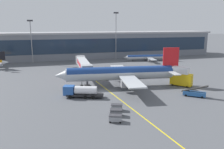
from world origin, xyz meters
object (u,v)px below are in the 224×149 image
(baggage_cart_1, at_px, (116,112))
(commuter_jet_near, at_px, (147,57))
(catering_lift, at_px, (181,77))
(baggage_cart_0, at_px, (115,118))
(main_airliner, at_px, (121,73))
(belt_loader, at_px, (194,93))
(baggage_cart_2, at_px, (117,107))
(fuel_tanker, at_px, (81,91))

(baggage_cart_1, distance_m, commuter_jet_near, 79.40)
(catering_lift, height_order, baggage_cart_0, catering_lift)
(catering_lift, xyz_separation_m, baggage_cart_1, (-27.67, -18.13, -2.28))
(catering_lift, distance_m, baggage_cart_0, 35.76)
(main_airliner, bearing_deg, belt_loader, -44.98)
(catering_lift, xyz_separation_m, baggage_cart_2, (-26.58, -15.12, -2.28))
(main_airliner, relative_size, baggage_cart_2, 14.02)
(fuel_tanker, bearing_deg, catering_lift, 5.41)
(catering_lift, relative_size, baggage_cart_1, 2.28)
(baggage_cart_0, relative_size, commuter_jet_near, 0.11)
(belt_loader, bearing_deg, commuter_jet_near, 77.07)
(belt_loader, distance_m, baggage_cart_2, 24.18)
(main_airliner, xyz_separation_m, baggage_cart_2, (-7.76, -20.10, -3.50))
(belt_loader, height_order, commuter_jet_near, commuter_jet_near)
(fuel_tanker, distance_m, commuter_jet_near, 70.16)
(fuel_tanker, xyz_separation_m, baggage_cart_0, (4.46, -18.00, -0.96))
(baggage_cart_0, height_order, commuter_jet_near, commuter_jet_near)
(catering_lift, bearing_deg, baggage_cart_0, -143.67)
(fuel_tanker, height_order, catering_lift, catering_lift)
(belt_loader, bearing_deg, catering_lift, 76.12)
(fuel_tanker, distance_m, baggage_cart_2, 13.72)
(baggage_cart_1, bearing_deg, commuter_jet_near, 60.44)
(fuel_tanker, bearing_deg, baggage_cart_0, -76.07)
(baggage_cart_1, bearing_deg, main_airliner, 69.06)
(belt_loader, xyz_separation_m, catering_lift, (2.74, 11.09, 2.07))
(belt_loader, height_order, baggage_cart_2, belt_loader)
(fuel_tanker, xyz_separation_m, belt_loader, (30.48, -7.94, -0.76))
(main_airliner, bearing_deg, catering_lift, -14.82)
(fuel_tanker, bearing_deg, baggage_cart_2, -61.02)
(main_airliner, xyz_separation_m, commuter_jet_near, (30.32, 45.94, -2.13))
(fuel_tanker, distance_m, baggage_cart_0, 18.57)
(catering_lift, height_order, baggage_cart_2, catering_lift)
(main_airliner, distance_m, catering_lift, 19.51)
(baggage_cart_0, bearing_deg, baggage_cart_1, 70.18)
(baggage_cart_0, distance_m, commuter_jet_near, 82.55)
(commuter_jet_near, bearing_deg, catering_lift, -102.73)
(baggage_cart_1, distance_m, baggage_cart_2, 3.20)
(fuel_tanker, height_order, baggage_cart_2, fuel_tanker)
(main_airliner, relative_size, baggage_cart_0, 14.02)
(baggage_cart_2, bearing_deg, baggage_cart_1, -109.82)
(main_airliner, relative_size, belt_loader, 6.93)
(fuel_tanker, relative_size, baggage_cart_0, 3.66)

